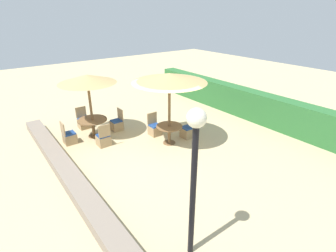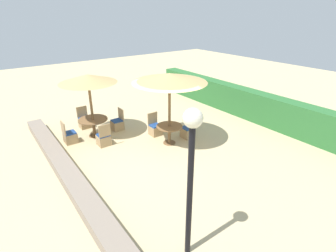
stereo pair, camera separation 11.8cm
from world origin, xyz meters
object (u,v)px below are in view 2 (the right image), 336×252
at_px(patio_chair_center_west, 155,129).
at_px(round_table_front_left, 93,122).
at_px(lamp_post, 191,158).
at_px(patio_chair_front_left_south, 70,137).
at_px(patio_chair_front_left_east, 104,139).
at_px(parasol_front_left, 88,79).
at_px(round_table_center, 169,130).
at_px(patio_chair_front_left_north, 118,124).
at_px(parasol_center, 170,78).
at_px(patio_chair_center_north, 188,131).
at_px(patio_chair_front_left_west, 85,122).

xyz_separation_m(patio_chair_center_west, round_table_front_left, (-1.39, -2.11, 0.35)).
xyz_separation_m(lamp_post, patio_chair_front_left_south, (-6.65, -0.44, -2.09)).
bearing_deg(patio_chair_front_left_east, patio_chair_front_left_south, 135.55).
height_order(lamp_post, parasol_front_left, lamp_post).
bearing_deg(patio_chair_front_left_east, round_table_center, -32.47).
distance_m(patio_chair_center_west, patio_chair_front_left_north, 1.74).
distance_m(patio_chair_front_left_north, patio_chair_front_left_south, 2.07).
height_order(round_table_front_left, patio_chair_front_left_east, patio_chair_front_left_east).
height_order(parasol_center, patio_chair_center_west, parasol_center).
distance_m(patio_chair_center_west, patio_chair_front_left_east, 2.16).
height_order(patio_chair_center_west, patio_chair_front_left_south, same).
bearing_deg(patio_chair_front_left_east, patio_chair_front_left_north, 42.92).
height_order(round_table_center, patio_chair_front_left_east, patio_chair_front_left_east).
bearing_deg(parasol_center, patio_chair_center_west, -178.65).
bearing_deg(lamp_post, parasol_center, 147.99).
relative_size(parasol_center, patio_chair_center_west, 2.98).
distance_m(patio_chair_center_north, patio_chair_front_left_south, 4.70).
distance_m(lamp_post, patio_chair_front_left_south, 6.99).
bearing_deg(lamp_post, patio_chair_front_left_west, 175.93).
relative_size(parasol_front_left, round_table_front_left, 2.20).
relative_size(lamp_post, parasol_center, 1.20).
xyz_separation_m(lamp_post, round_table_front_left, (-6.68, 0.57, -1.74)).
height_order(round_table_center, patio_chair_center_north, patio_chair_center_north).
xyz_separation_m(round_table_center, patio_chair_front_left_south, (-2.34, -3.14, -0.31)).
bearing_deg(patio_chair_front_left_west, round_table_center, 121.88).
xyz_separation_m(patio_chair_center_north, round_table_front_left, (-2.37, -3.06, 0.35)).
distance_m(parasol_center, patio_chair_center_north, 2.52).
relative_size(round_table_center, parasol_front_left, 0.39).
bearing_deg(patio_chair_front_left_north, patio_chair_center_north, -140.03).
xyz_separation_m(lamp_post, patio_chair_center_west, (-5.29, 2.68, -2.09)).
relative_size(lamp_post, patio_chair_center_north, 3.57).
relative_size(parasol_center, round_table_front_left, 2.36).
bearing_deg(patio_chair_center_north, parasol_front_left, 52.22).
height_order(lamp_post, patio_chair_front_left_east, lamp_post).
xyz_separation_m(round_table_center, patio_chair_front_left_east, (-1.37, -2.15, -0.31)).
bearing_deg(lamp_post, round_table_front_left, 175.12).
bearing_deg(patio_chair_center_west, patio_chair_front_left_south, -23.71).
relative_size(patio_chair_center_west, round_table_front_left, 0.79).
distance_m(lamp_post, parasol_center, 5.10).
bearing_deg(round_table_center, parasol_center, 180.00).
bearing_deg(patio_chair_front_left_west, patio_chair_center_north, 131.66).
relative_size(parasol_center, patio_chair_center_north, 2.98).
bearing_deg(parasol_front_left, round_table_center, 42.02).
bearing_deg(parasol_center, patio_chair_front_left_east, -122.47).
xyz_separation_m(lamp_post, round_table_center, (-4.32, 2.70, -1.78)).
relative_size(parasol_center, patio_chair_front_left_south, 2.98).
relative_size(patio_chair_center_north, patio_chair_center_west, 1.00).
xyz_separation_m(parasol_front_left, patio_chair_front_left_west, (-1.09, -0.02, -2.14)).
distance_m(round_table_center, parasol_front_left, 3.67).
height_order(lamp_post, patio_chair_center_north, lamp_post).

